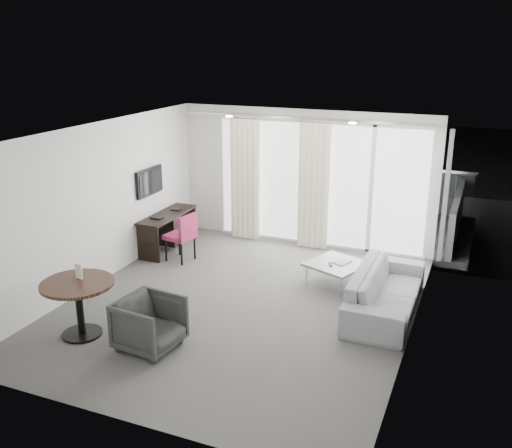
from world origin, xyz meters
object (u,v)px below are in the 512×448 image
at_px(tub_armchair, 150,324).
at_px(rattan_chair_b, 405,213).
at_px(coffee_table, 336,274).
at_px(sofa, 386,291).
at_px(round_table, 80,309).
at_px(rattan_chair_a, 351,215).
at_px(desk, 168,232).
at_px(desk_chair, 180,237).

relative_size(tub_armchair, rattan_chair_b, 0.95).
distance_m(coffee_table, sofa, 1.13).
xyz_separation_m(round_table, sofa, (3.67, 2.29, -0.07)).
relative_size(rattan_chair_a, rattan_chair_b, 0.91).
xyz_separation_m(coffee_table, rattan_chair_b, (0.60, 3.19, 0.21)).
height_order(tub_armchair, rattan_chair_a, rattan_chair_a).
height_order(coffee_table, rattan_chair_b, rattan_chair_b).
xyz_separation_m(round_table, rattan_chair_b, (3.36, 6.13, 0.01)).
height_order(coffee_table, rattan_chair_a, rattan_chair_a).
relative_size(round_table, tub_armchair, 1.28).
xyz_separation_m(coffee_table, sofa, (0.92, -0.65, 0.14)).
xyz_separation_m(desk, coffee_table, (3.38, -0.39, -0.16)).
distance_m(desk_chair, rattan_chair_a, 3.70).
xyz_separation_m(desk_chair, coffee_table, (2.88, 0.03, -0.26)).
distance_m(tub_armchair, sofa, 3.44).
bearing_deg(coffee_table, rattan_chair_a, 98.50).
bearing_deg(round_table, sofa, 31.96).
distance_m(coffee_table, rattan_chair_a, 2.76).
bearing_deg(rattan_chair_b, rattan_chair_a, -138.89).
height_order(desk, desk_chair, desk_chair).
distance_m(rattan_chair_a, rattan_chair_b, 1.11).
relative_size(desk_chair, sofa, 0.41).
height_order(desk_chair, tub_armchair, desk_chair).
xyz_separation_m(desk, desk_chair, (0.50, -0.42, 0.10)).
distance_m(desk, coffee_table, 3.41).
height_order(desk_chair, rattan_chair_a, desk_chair).
xyz_separation_m(tub_armchair, coffee_table, (1.70, 2.88, -0.16)).
bearing_deg(desk, desk_chair, -40.10).
bearing_deg(sofa, tub_armchair, 130.34).
bearing_deg(coffee_table, rattan_chair_b, 79.30).
bearing_deg(sofa, desk_chair, 80.61).
distance_m(tub_armchair, rattan_chair_b, 6.49).
bearing_deg(tub_armchair, desk, 33.04).
bearing_deg(rattan_chair_b, sofa, -68.93).
xyz_separation_m(desk, sofa, (4.30, -1.05, -0.03)).
xyz_separation_m(desk_chair, sofa, (3.80, -0.63, -0.12)).
xyz_separation_m(round_table, coffee_table, (2.75, 2.94, -0.20)).
bearing_deg(rattan_chair_a, sofa, -71.69).
bearing_deg(rattan_chair_b, tub_armchair, -94.38).
distance_m(tub_armchair, coffee_table, 3.35).
xyz_separation_m(tub_armchair, rattan_chair_b, (2.31, 6.07, 0.05)).
bearing_deg(sofa, desk, 76.28).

